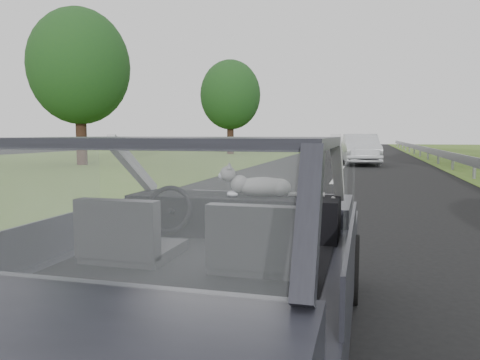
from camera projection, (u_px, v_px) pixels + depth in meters
The scene contains 10 objects.
ground at pixel (207, 360), 3.04m from camera, with size 140.00×140.00×0.00m, color black.
subject_car at pixel (206, 250), 2.97m from camera, with size 1.80×4.00×1.45m, color #22232B.
dashboard at pixel (233, 215), 3.56m from camera, with size 1.58×0.45×0.30m, color black.
driver_seat at pixel (127, 232), 2.78m from camera, with size 0.50×0.72×0.42m, color black.
passenger_seat at pixel (258, 240), 2.57m from camera, with size 0.50×0.72×0.42m, color black.
steering_wheel at pixel (169, 209), 3.37m from camera, with size 0.36×0.36×0.04m, color black.
cat at pixel (262, 185), 3.47m from camera, with size 0.56×0.17×0.25m, color gray.
other_car at pixel (360, 149), 22.68m from camera, with size 1.78×4.51×1.48m, color silver.
tree_5 at pixel (80, 90), 22.03m from camera, with size 4.71×4.71×7.13m, color #1B411A, non-canonical shape.
tree_6 at pixel (230, 109), 34.30m from camera, with size 4.41×4.41×6.68m, color #1B411A, non-canonical shape.
Camera 1 is at (0.96, -2.76, 1.46)m, focal length 35.00 mm.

